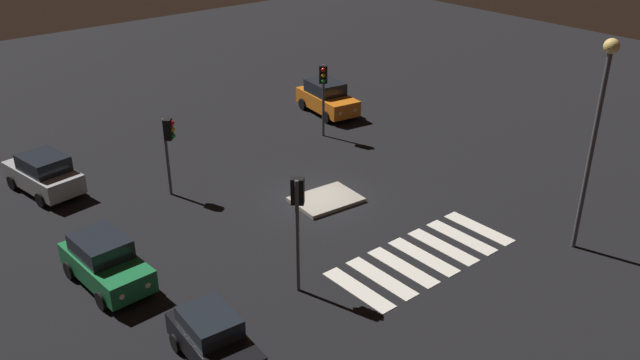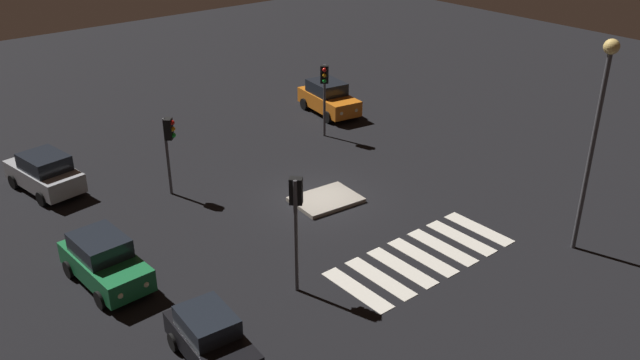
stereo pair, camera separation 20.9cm
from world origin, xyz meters
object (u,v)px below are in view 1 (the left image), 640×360
traffic_light_west (168,138)px  car_silver (44,174)px  traffic_light_north (323,83)px  traffic_island (326,200)px  traffic_light_south (298,207)px  car_green (105,262)px  street_lamp (599,113)px  car_black (213,339)px  car_orange (327,98)px

traffic_light_west → car_silver: bearing=-178.0°
traffic_light_north → traffic_island: bearing=2.0°
car_silver → traffic_light_south: bearing=-171.8°
traffic_light_south → traffic_light_north: 14.59m
car_silver → traffic_light_north: (14.31, -3.07, 2.18)m
traffic_island → traffic_light_north: bearing=50.8°
car_green → street_lamp: bearing=55.1°
car_silver → traffic_light_north: traffic_light_north is taller
car_silver → traffic_light_south: 14.49m
car_black → traffic_light_south: 5.23m
traffic_light_north → traffic_light_west: (-9.87, -1.00, -0.29)m
traffic_island → car_black: size_ratio=0.80×
car_orange → traffic_light_west: size_ratio=1.25×
traffic_light_north → car_orange: bearing=177.8°
traffic_island → traffic_light_west: size_ratio=0.83×
car_orange → street_lamp: (-2.51, -18.20, 4.71)m
car_silver → traffic_light_west: 6.31m
car_silver → car_green: 8.95m
car_black → car_orange: (17.10, 14.74, 0.15)m
traffic_island → car_black: 11.17m
traffic_light_south → traffic_light_north: (10.06, 10.57, -0.22)m
traffic_light_west → car_black: bearing=-68.1°
traffic_light_south → car_green: bearing=93.6°
car_silver → traffic_light_north: 14.79m
car_green → traffic_light_west: 7.45m
traffic_light_west → traffic_light_north: bearing=50.4°
car_black → traffic_light_north: bearing=134.1°
traffic_island → street_lamp: bearing=-61.3°
traffic_island → traffic_light_north: traffic_light_north is taller
car_black → car_silver: size_ratio=0.85×
car_black → traffic_light_west: size_ratio=1.04×
traffic_light_south → traffic_light_west: traffic_light_south is taller
traffic_light_south → car_silver: bearing=63.5°
traffic_light_north → traffic_light_west: traffic_light_north is taller
car_orange → car_green: car_orange is taller
traffic_island → car_silver: 13.11m
traffic_light_south → street_lamp: street_lamp is taller
traffic_light_west → street_lamp: street_lamp is taller
car_orange → traffic_light_south: traffic_light_south is taller
car_green → traffic_light_north: bearing=107.9°
car_black → car_orange: bearing=135.3°
car_orange → street_lamp: bearing=0.2°
car_silver → traffic_light_south: size_ratio=1.03×
traffic_island → car_green: size_ratio=0.72×
traffic_light_south → car_black: bearing=153.3°
traffic_light_south → traffic_light_west: size_ratio=1.18×
traffic_light_south → traffic_light_west: bearing=45.1°
car_orange → traffic_island: bearing=-32.6°
traffic_island → street_lamp: street_lamp is taller
traffic_island → car_orange: bearing=49.4°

